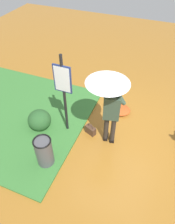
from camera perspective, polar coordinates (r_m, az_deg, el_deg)
ground_plane at (r=5.83m, az=9.28°, el=-6.38°), size 18.00×18.00×0.00m
grass_verge at (r=6.82m, az=-21.17°, el=-0.06°), size 4.80×4.00×0.05m
person_with_umbrella at (r=4.60m, az=6.02°, el=4.85°), size 0.96×0.96×2.04m
info_sign_post at (r=4.96m, az=-6.55°, el=6.49°), size 0.44×0.07×2.30m
handbag at (r=5.72m, az=0.82°, el=-4.89°), size 0.33×0.24×0.37m
trash_bin at (r=5.01m, az=-11.67°, el=-10.62°), size 0.42×0.42×0.83m
shrub_cluster at (r=5.95m, az=-13.11°, el=-2.05°), size 0.70×0.63×0.57m
leaf_pile_by_bench at (r=6.45m, az=8.52°, el=0.76°), size 0.70×0.56×0.15m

